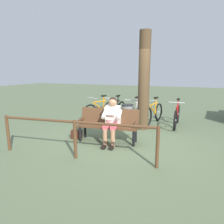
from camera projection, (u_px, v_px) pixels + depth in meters
name	position (u px, v px, depth m)	size (l,w,h in m)	color
ground_plane	(118.00, 140.00, 5.47)	(40.00, 40.00, 0.00)	#566647
bench	(109.00, 122.00, 5.37)	(1.65, 0.66, 0.87)	#51331E
person_reading	(112.00, 118.00, 5.15)	(0.52, 0.80, 1.20)	white
handbag	(77.00, 134.00, 5.59)	(0.30, 0.14, 0.24)	#3F1E14
tree_trunk	(144.00, 82.00, 6.27)	(0.36, 0.36, 3.06)	#4C3823
litter_bin	(127.00, 115.00, 6.80)	(0.39, 0.39, 0.75)	slate
bicycle_blue	(177.00, 116.00, 6.79)	(0.48, 1.68, 0.94)	black
bicycle_green	(154.00, 114.00, 7.17)	(0.53, 1.66, 0.94)	black
bicycle_orange	(135.00, 113.00, 7.27)	(0.48, 1.68, 0.94)	black
bicycle_red	(116.00, 111.00, 7.70)	(0.48, 1.68, 0.94)	black
bicycle_purple	(100.00, 110.00, 7.75)	(0.76, 1.56, 0.94)	black
railing_fence	(75.00, 131.00, 4.24)	(3.48, 0.46, 0.85)	#51331E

